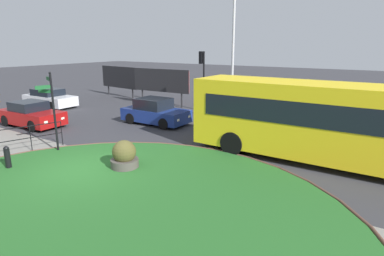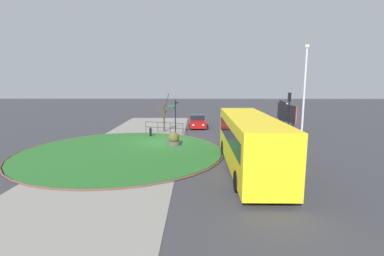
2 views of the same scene
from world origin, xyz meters
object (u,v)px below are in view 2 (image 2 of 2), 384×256
at_px(signpost_directional, 175,115).
at_px(car_near_lane, 229,117).
at_px(car_far_lane, 245,130).
at_px(bollard_foreground, 151,132).
at_px(planter_near_signpost, 174,140).
at_px(billboard_right, 283,109).
at_px(street_tree_bare, 164,115).
at_px(lamppost_tall, 304,92).
at_px(car_trailing, 197,122).
at_px(bus_yellow, 249,141).
at_px(traffic_light_near, 289,106).
at_px(billboard_left, 286,113).

bearing_deg(signpost_directional, car_near_lane, 147.73).
bearing_deg(car_far_lane, car_near_lane, -179.43).
bearing_deg(bollard_foreground, planter_near_signpost, 34.01).
relative_size(bollard_foreground, billboard_right, 0.20).
bearing_deg(street_tree_bare, planter_near_signpost, 12.65).
bearing_deg(bollard_foreground, lamppost_tall, 77.44).
relative_size(signpost_directional, car_trailing, 0.84).
xyz_separation_m(bollard_foreground, lamppost_tall, (2.83, 12.70, 3.74)).
height_order(car_near_lane, street_tree_bare, street_tree_bare).
height_order(car_trailing, street_tree_bare, street_tree_bare).
height_order(car_near_lane, planter_near_signpost, car_near_lane).
bearing_deg(car_near_lane, bus_yellow, -5.38).
distance_m(car_trailing, lamppost_tall, 12.45).
relative_size(signpost_directional, planter_near_signpost, 3.07).
xyz_separation_m(car_far_lane, traffic_light_near, (1.03, 3.57, 2.32)).
height_order(bollard_foreground, planter_near_signpost, planter_near_signpost).
bearing_deg(car_trailing, car_near_lane, 134.59).
distance_m(bollard_foreground, street_tree_bare, 3.30).
relative_size(car_near_lane, lamppost_tall, 0.55).
relative_size(car_near_lane, billboard_right, 0.90).
height_order(car_near_lane, traffic_light_near, traffic_light_near).
bearing_deg(billboard_right, street_tree_bare, -57.90).
bearing_deg(traffic_light_near, billboard_left, -3.13).
bearing_deg(bollard_foreground, traffic_light_near, 85.56).
xyz_separation_m(car_near_lane, billboard_right, (0.72, 6.48, 1.05)).
height_order(car_trailing, traffic_light_near, traffic_light_near).
bearing_deg(planter_near_signpost, car_trailing, 168.36).
distance_m(lamppost_tall, billboard_left, 6.75).
relative_size(car_far_lane, billboard_left, 0.80).
xyz_separation_m(bus_yellow, car_near_lane, (-19.53, 1.16, -1.03)).
xyz_separation_m(traffic_light_near, billboard_left, (-4.40, 1.23, -1.13)).
bearing_deg(signpost_directional, traffic_light_near, 82.60).
bearing_deg(car_near_lane, planter_near_signpost, -25.64).
bearing_deg(planter_near_signpost, car_near_lane, 156.35).
bearing_deg(billboard_left, car_far_lane, -57.52).
bearing_deg(traffic_light_near, car_near_lane, 31.61).
distance_m(signpost_directional, traffic_light_near, 10.08).
bearing_deg(street_tree_bare, car_near_lane, 133.85).
distance_m(traffic_light_near, lamppost_tall, 2.30).
height_order(signpost_directional, car_near_lane, signpost_directional).
bearing_deg(street_tree_bare, signpost_directional, 26.60).
distance_m(signpost_directional, lamppost_tall, 11.15).
xyz_separation_m(signpost_directional, planter_near_signpost, (3.91, 0.17, -1.53)).
bearing_deg(billboard_left, billboard_right, 163.62).
bearing_deg(signpost_directional, street_tree_bare, -153.40).
distance_m(traffic_light_near, street_tree_bare, 11.96).
height_order(traffic_light_near, billboard_right, traffic_light_near).
xyz_separation_m(signpost_directional, car_trailing, (-5.30, 2.06, -1.38)).
relative_size(car_far_lane, lamppost_tall, 0.51).
height_order(billboard_right, street_tree_bare, street_tree_bare).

